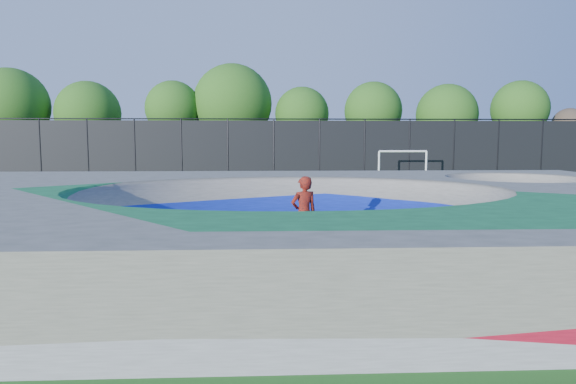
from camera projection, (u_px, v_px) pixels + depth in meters
name	position (u px, v px, depth m)	size (l,w,h in m)	color
ground	(290.00, 248.00, 12.95)	(120.00, 120.00, 0.00)	#1D5818
skate_deck	(290.00, 218.00, 12.87)	(22.00, 14.00, 1.50)	gray
skater	(304.00, 214.00, 12.47)	(0.67, 0.44, 1.84)	red
skateboard	(304.00, 250.00, 12.56)	(0.78, 0.22, 0.05)	black
soccer_goal	(403.00, 160.00, 31.45)	(3.05, 0.12, 2.02)	white
fence	(274.00, 148.00, 33.59)	(48.09, 0.09, 4.04)	black
treeline	(219.00, 109.00, 38.22)	(51.32, 6.29, 8.33)	#4D3826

